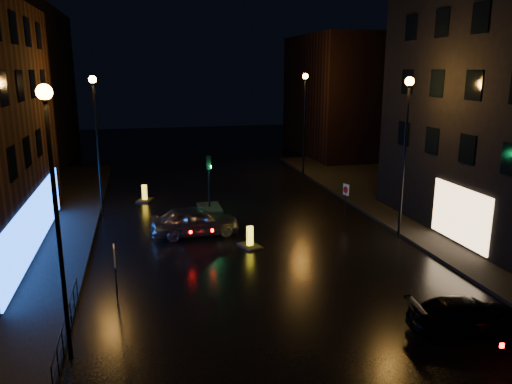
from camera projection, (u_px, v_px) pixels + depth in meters
ground at (291, 303)px, 19.16m from camera, size 120.00×120.00×0.00m
pavement_right at (476, 218)px, 29.80m from camera, size 12.00×44.00×0.15m
building_far_left at (21, 87)px, 46.99m from camera, size 8.00×16.00×14.00m
building_far_right at (340, 96)px, 51.26m from camera, size 8.00×14.00×12.00m
street_lamp_lnear at (54, 184)px, 14.20m from camera, size 0.44×0.44×8.37m
street_lamp_lfar at (96, 124)px, 29.32m from camera, size 0.44×0.44×8.37m
street_lamp_rnear at (406, 134)px, 25.21m from camera, size 0.44×0.44×8.37m
street_lamp_rfar at (305, 109)px, 40.33m from camera, size 0.44×0.44×8.37m
traffic_signal at (209, 201)px, 32.00m from camera, size 1.40×2.40×3.45m
guard_railing at (66, 322)px, 16.27m from camera, size 0.05×6.04×1.00m
silver_hatchback at (195, 221)px, 26.77m from camera, size 4.77×2.10×1.60m
dark_sedan at (469, 316)px, 16.92m from camera, size 4.31×2.19×1.20m
bollard_near at (250, 242)px, 25.12m from camera, size 1.18×1.45×1.09m
bollard_far at (145, 197)px, 33.85m from camera, size 1.28×1.51×1.12m
road_sign_left at (115, 261)px, 18.67m from camera, size 0.10×0.57×2.36m
road_sign_right at (346, 193)px, 29.80m from camera, size 0.19×0.49×2.06m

